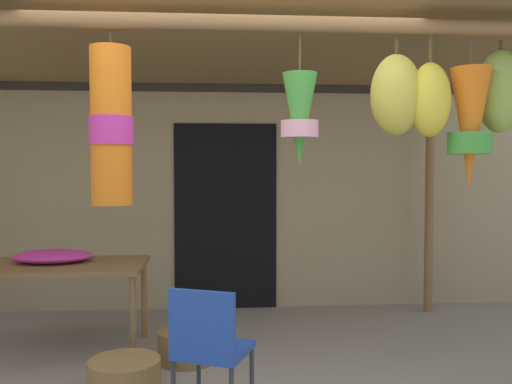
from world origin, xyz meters
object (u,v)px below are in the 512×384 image
wicker_basket_by_table (125,376)px  wicker_basket_spare (186,346)px  flower_heap_on_table (54,256)px  display_table (57,272)px  folding_chair (209,344)px

wicker_basket_by_table → wicker_basket_spare: size_ratio=1.10×
flower_heap_on_table → wicker_basket_by_table: size_ratio=1.33×
wicker_basket_spare → display_table: bearing=164.5°
flower_heap_on_table → wicker_basket_by_table: bearing=-52.3°
flower_heap_on_table → wicker_basket_spare: 1.35m
flower_heap_on_table → folding_chair: 2.00m
display_table → wicker_basket_spare: size_ratio=3.20×
display_table → folding_chair: 1.90m
display_table → wicker_basket_by_table: display_table is taller
display_table → flower_heap_on_table: (-0.04, 0.07, 0.12)m
display_table → flower_heap_on_table: flower_heap_on_table is taller
flower_heap_on_table → wicker_basket_by_table: flower_heap_on_table is taller
wicker_basket_by_table → wicker_basket_spare: 0.69m
flower_heap_on_table → folding_chair: (1.30, -1.48, -0.29)m
folding_chair → wicker_basket_spare: 1.19m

